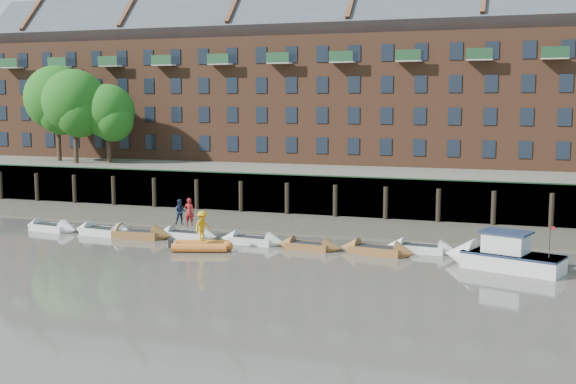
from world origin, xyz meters
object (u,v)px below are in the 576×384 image
at_px(rowboat_3, 187,235).
at_px(motor_launch, 493,255).
at_px(rowboat_4, 252,240).
at_px(person_rower_b, 180,212).
at_px(rowboat_0, 51,227).
at_px(rowboat_1, 104,232).
at_px(rowboat_7, 421,249).
at_px(rib_tender, 203,246).
at_px(rowboat_2, 138,234).
at_px(rowboat_6, 377,250).
at_px(rowboat_5, 309,246).
at_px(person_rower_a, 189,212).
at_px(person_rib_crew, 202,226).

distance_m(rowboat_3, motor_launch, 20.07).
distance_m(rowboat_4, person_rower_b, 5.62).
height_order(rowboat_4, person_rower_b, person_rower_b).
bearing_deg(rowboat_0, rowboat_1, 5.71).
relative_size(rowboat_7, rib_tender, 1.21).
bearing_deg(motor_launch, rowboat_2, 14.54).
xyz_separation_m(rowboat_3, rowboat_6, (13.11, -0.97, 0.02)).
height_order(rowboat_0, person_rower_b, person_rower_b).
relative_size(rowboat_5, person_rower_b, 2.48).
xyz_separation_m(rowboat_3, rowboat_5, (8.82, -0.90, -0.01)).
bearing_deg(rowboat_1, rowboat_6, 5.52).
bearing_deg(rowboat_5, rowboat_1, -175.19).
height_order(rowboat_1, rowboat_6, rowboat_1).
relative_size(rowboat_1, rowboat_7, 1.11).
bearing_deg(person_rower_a, rowboat_0, -7.36).
height_order(person_rower_a, person_rib_crew, person_rower_a).
relative_size(rowboat_4, motor_launch, 0.67).
bearing_deg(person_rib_crew, rowboat_5, -51.07).
bearing_deg(rowboat_2, rib_tender, -23.81).
relative_size(rowboat_2, rowboat_7, 1.10).
bearing_deg(rowboat_3, rowboat_2, -161.81).
xyz_separation_m(rowboat_4, rowboat_7, (10.69, 0.85, -0.00)).
distance_m(rowboat_1, rowboat_7, 21.47).
height_order(rowboat_4, rowboat_7, rowboat_4).
distance_m(rib_tender, motor_launch, 17.22).
xyz_separation_m(rib_tender, person_rib_crew, (-0.06, 0.03, 1.25)).
xyz_separation_m(person_rower_a, person_rower_b, (-0.70, 0.06, -0.06)).
xyz_separation_m(rowboat_3, person_rib_crew, (2.68, -3.20, 1.30)).
relative_size(rowboat_3, motor_launch, 0.65).
bearing_deg(rib_tender, rowboat_0, 152.07).
relative_size(motor_launch, person_rower_a, 3.72).
bearing_deg(rowboat_6, rib_tender, -160.07).
xyz_separation_m(motor_launch, person_rower_b, (-20.45, 2.48, 1.04)).
height_order(rowboat_3, person_rower_a, person_rower_a).
height_order(rowboat_3, rowboat_4, rowboat_4).
height_order(rowboat_3, rowboat_5, rowboat_3).
height_order(rowboat_0, person_rib_crew, person_rib_crew).
bearing_deg(rowboat_6, rowboat_0, -173.37).
bearing_deg(rowboat_0, rowboat_2, 5.83).
xyz_separation_m(rowboat_0, motor_launch, (30.33, -1.77, 0.45)).
relative_size(rowboat_7, person_rib_crew, 2.46).
bearing_deg(person_rower_a, person_rower_b, -16.08).
xyz_separation_m(rowboat_5, person_rib_crew, (-6.15, -2.30, 1.31)).
xyz_separation_m(rowboat_3, rowboat_4, (4.86, -0.37, 0.00)).
relative_size(rowboat_6, rib_tender, 1.30).
distance_m(rowboat_0, rowboat_1, 4.53).
bearing_deg(rowboat_0, rowboat_6, 7.82).
height_order(rowboat_2, rib_tender, rowboat_2).
bearing_deg(person_rower_a, rowboat_2, 6.07).
bearing_deg(rowboat_5, person_rower_a, 178.66).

